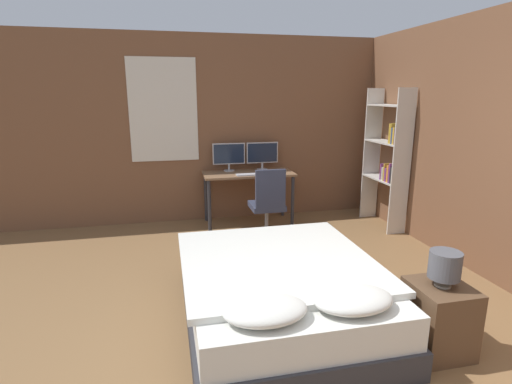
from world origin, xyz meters
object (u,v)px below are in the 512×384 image
bedside_lamp (445,265)px  bookshelf (389,155)px  monitor_left (229,155)px  computer_mouse (272,173)px  nightstand (438,318)px  bed (280,293)px  keyboard (251,174)px  monitor_right (262,154)px  office_chair (268,211)px  desk (248,180)px

bedside_lamp → bookshelf: (1.13, 2.69, 0.35)m
monitor_left → computer_mouse: monitor_left is taller
nightstand → bed: bearing=148.5°
bedside_lamp → keyboard: size_ratio=0.63×
monitor_right → office_chair: (-0.14, -0.87, -0.63)m
monitor_left → computer_mouse: bearing=-34.3°
keyboard → computer_mouse: computer_mouse is taller
desk → monitor_left: size_ratio=2.74×
desk → bookshelf: bearing=-17.8°
bed → monitor_right: 2.99m
nightstand → keyboard: bearing=103.6°
bookshelf → bedside_lamp: bearing=-112.7°
bed → bookshelf: bookshelf is taller
monitor_right → bookshelf: (1.63, -0.79, 0.04)m
bed → computer_mouse: size_ratio=27.34×
keyboard → bedside_lamp: bearing=-76.4°
office_chair → bedside_lamp: bearing=-76.3°
bed → keyboard: (0.28, 2.47, 0.50)m
monitor_right → keyboard: 0.51m
bed → nightstand: bearing=-31.5°
computer_mouse → keyboard: bearing=180.0°
bedside_lamp → monitor_right: (-0.50, 3.48, 0.31)m
nightstand → bookshelf: bookshelf is taller
nightstand → computer_mouse: bearing=98.3°
bedside_lamp → monitor_right: monitor_right is taller
desk → keyboard: 0.22m
bed → bedside_lamp: bedside_lamp is taller
bed → monitor_left: 2.94m
keyboard → office_chair: 0.65m
bed → bookshelf: size_ratio=0.98×
monitor_right → computer_mouse: 0.44m
bed → computer_mouse: (0.58, 2.47, 0.51)m
bedside_lamp → keyboard: (-0.75, 3.11, 0.08)m
bed → desk: 2.70m
bed → nightstand: size_ratio=3.63×
nightstand → computer_mouse: (-0.45, 3.11, 0.51)m
bedside_lamp → nightstand: bearing=-90.0°
bedside_lamp → desk: 3.38m
bedside_lamp → keyboard: bedside_lamp is taller
desk → computer_mouse: 0.37m
bedside_lamp → monitor_left: monitor_left is taller
monitor_right → keyboard: (-0.25, -0.38, -0.23)m
bed → monitor_left: (0.03, 2.85, 0.73)m
monitor_left → monitor_right: 0.51m
nightstand → bedside_lamp: bedside_lamp is taller
computer_mouse → bookshelf: bearing=-14.8°
keyboard → office_chair: size_ratio=0.44×
monitor_left → desk: bearing=-36.9°
keyboard → bookshelf: size_ratio=0.21×
keyboard → monitor_right: bearing=56.1°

